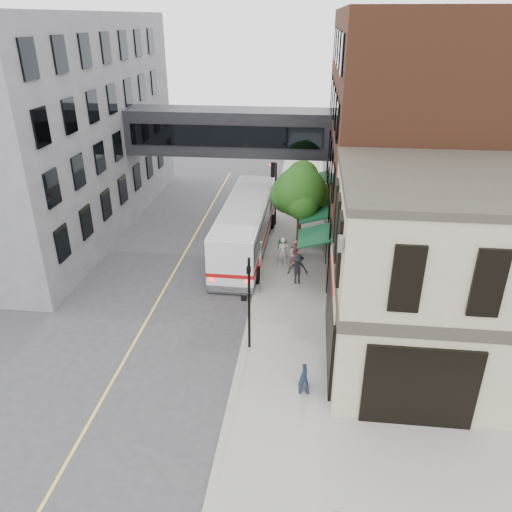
% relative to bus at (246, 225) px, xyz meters
% --- Properties ---
extents(ground, '(120.00, 120.00, 0.00)m').
position_rel_bus_xyz_m(ground, '(1.15, -12.61, -1.79)').
color(ground, '#38383A').
rests_on(ground, ground).
extents(sidewalk_main, '(4.00, 60.00, 0.15)m').
position_rel_bus_xyz_m(sidewalk_main, '(3.15, 1.39, -1.71)').
color(sidewalk_main, gray).
rests_on(sidewalk_main, ground).
extents(corner_building, '(10.19, 8.12, 8.45)m').
position_rel_bus_xyz_m(corner_building, '(10.13, -10.61, 2.42)').
color(corner_building, tan).
rests_on(corner_building, ground).
extents(brick_building, '(13.76, 18.00, 14.00)m').
position_rel_bus_xyz_m(brick_building, '(11.13, 2.38, 5.20)').
color(brick_building, '#5A2E1C').
rests_on(brick_building, ground).
extents(opposite_building, '(14.00, 24.00, 14.00)m').
position_rel_bus_xyz_m(opposite_building, '(-15.85, 3.39, 5.21)').
color(opposite_building, slate).
rests_on(opposite_building, ground).
extents(skyway_bridge, '(14.00, 3.18, 3.00)m').
position_rel_bus_xyz_m(skyway_bridge, '(-1.85, 5.39, 4.71)').
color(skyway_bridge, black).
rests_on(skyway_bridge, ground).
extents(traffic_signal_near, '(0.44, 0.22, 4.60)m').
position_rel_bus_xyz_m(traffic_signal_near, '(1.52, -10.61, 1.19)').
color(traffic_signal_near, black).
rests_on(traffic_signal_near, sidewalk_main).
extents(traffic_signal_far, '(0.53, 0.28, 4.50)m').
position_rel_bus_xyz_m(traffic_signal_far, '(1.41, 4.39, 1.55)').
color(traffic_signal_far, black).
rests_on(traffic_signal_far, sidewalk_main).
extents(street_sign_pole, '(0.08, 0.75, 3.00)m').
position_rel_bus_xyz_m(street_sign_pole, '(1.54, -5.61, 0.14)').
color(street_sign_pole, gray).
rests_on(street_sign_pole, sidewalk_main).
extents(street_tree, '(3.80, 3.20, 5.60)m').
position_rel_bus_xyz_m(street_tree, '(3.35, 0.60, 2.12)').
color(street_tree, '#382619').
rests_on(street_tree, sidewalk_main).
extents(lane_marking, '(0.12, 40.00, 0.01)m').
position_rel_bus_xyz_m(lane_marking, '(-3.85, -2.61, -1.78)').
color(lane_marking, '#D8CC4C').
rests_on(lane_marking, ground).
extents(bus, '(3.04, 11.91, 3.19)m').
position_rel_bus_xyz_m(bus, '(0.00, 0.00, 0.00)').
color(bus, white).
rests_on(bus, ground).
extents(pedestrian_a, '(0.69, 0.50, 1.76)m').
position_rel_bus_xyz_m(pedestrian_a, '(2.53, -2.21, -0.76)').
color(pedestrian_a, silver).
rests_on(pedestrian_a, sidewalk_main).
extents(pedestrian_b, '(1.08, 0.98, 1.82)m').
position_rel_bus_xyz_m(pedestrian_b, '(3.28, -2.56, -0.73)').
color(pedestrian_b, pink).
rests_on(pedestrian_b, sidewalk_main).
extents(pedestrian_c, '(1.21, 0.79, 1.76)m').
position_rel_bus_xyz_m(pedestrian_c, '(3.48, -4.32, -0.76)').
color(pedestrian_c, black).
rests_on(pedestrian_c, sidewalk_main).
extents(newspaper_box, '(0.51, 0.48, 0.87)m').
position_rel_bus_xyz_m(newspaper_box, '(2.39, -0.42, -1.21)').
color(newspaper_box, '#135426').
rests_on(newspaper_box, sidewalk_main).
extents(sandwich_board, '(0.42, 0.61, 1.05)m').
position_rel_bus_xyz_m(sandwich_board, '(4.08, -13.22, -1.11)').
color(sandwich_board, '#101C32').
rests_on(sandwich_board, sidewalk_main).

